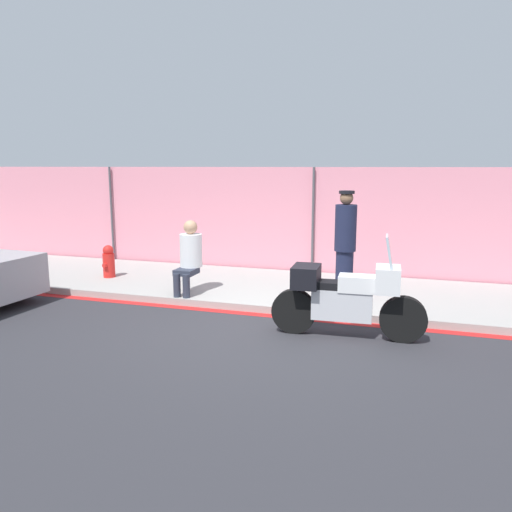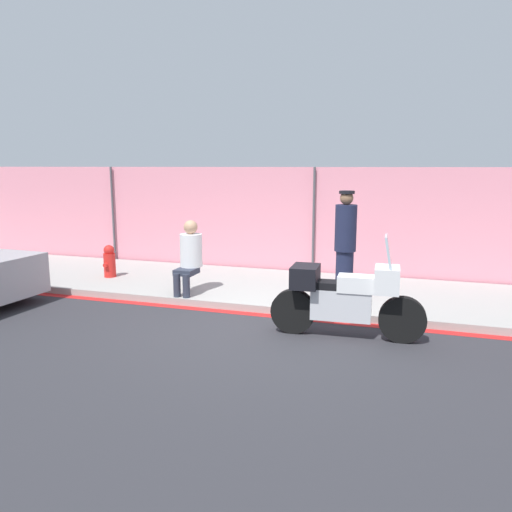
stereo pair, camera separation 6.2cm
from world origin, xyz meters
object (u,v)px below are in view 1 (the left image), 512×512
officer_standing (345,242)px  fire_hydrant (109,261)px  person_seated_on_curb (190,253)px  motorcycle (346,296)px

officer_standing → fire_hydrant: officer_standing is taller
officer_standing → fire_hydrant: bearing=179.6°
fire_hydrant → officer_standing: bearing=-0.4°
officer_standing → fire_hydrant: (-4.70, 0.03, -0.61)m
officer_standing → person_seated_on_curb: 2.69m
officer_standing → person_seated_on_curb: (-2.61, -0.61, -0.22)m
person_seated_on_curb → motorcycle: bearing=-22.1°
officer_standing → motorcycle: bearing=-81.5°
officer_standing → person_seated_on_curb: size_ratio=1.41×
motorcycle → person_seated_on_curb: (-2.88, 1.17, 0.25)m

